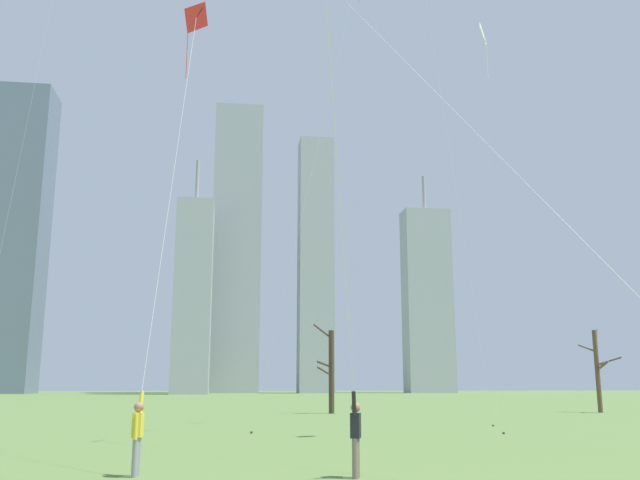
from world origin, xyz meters
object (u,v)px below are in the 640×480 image
(kite_flyer_foreground_left_blue, at_px, (341,234))
(kite_flyer_midfield_center_red, at_px, (151,334))
(kite_flyer_midfield_left_pink, at_px, (580,261))
(distant_kite_drifting_right_white, at_px, (485,67))
(distant_kite_high_overhead_yellow, at_px, (50,13))
(distant_kite_drifting_left_teal, at_px, (347,19))
(bare_tree_center, at_px, (598,368))
(bare_tree_far_right_edge, at_px, (331,370))

(kite_flyer_foreground_left_blue, height_order, kite_flyer_midfield_center_red, kite_flyer_foreground_left_blue)
(kite_flyer_midfield_left_pink, bearing_deg, distant_kite_drifting_right_white, 75.33)
(distant_kite_high_overhead_yellow, bearing_deg, distant_kite_drifting_left_teal, -6.00)
(kite_flyer_midfield_left_pink, bearing_deg, bare_tree_center, 60.55)
(distant_kite_high_overhead_yellow, relative_size, bare_tree_center, 3.45)
(kite_flyer_foreground_left_blue, distance_m, bare_tree_center, 43.83)
(kite_flyer_midfield_left_pink, xyz_separation_m, distant_kite_drifting_left_teal, (-1.86, 15.97, 14.22))
(distant_kite_high_overhead_yellow, relative_size, bare_tree_far_right_edge, 3.34)
(kite_flyer_foreground_left_blue, bearing_deg, bare_tree_center, 55.40)
(kite_flyer_foreground_left_blue, height_order, distant_kite_drifting_left_teal, distant_kite_drifting_left_teal)
(bare_tree_center, bearing_deg, distant_kite_high_overhead_yellow, -153.28)
(kite_flyer_midfield_center_red, distance_m, distant_kite_drifting_right_white, 18.62)
(kite_flyer_midfield_left_pink, xyz_separation_m, bare_tree_center, (19.88, 35.22, -1.30))
(kite_flyer_foreground_left_blue, distance_m, distant_kite_high_overhead_yellow, 25.33)
(kite_flyer_midfield_center_red, bearing_deg, distant_kite_drifting_left_teal, 58.99)
(kite_flyer_foreground_left_blue, xyz_separation_m, bare_tree_far_right_edge, (5.27, 37.02, -1.64))
(distant_kite_high_overhead_yellow, distance_m, bare_tree_center, 42.59)
(bare_tree_center, bearing_deg, kite_flyer_midfield_center_red, -132.97)
(distant_kite_drifting_right_white, bearing_deg, bare_tree_far_right_edge, 97.16)
(kite_flyer_foreground_left_blue, height_order, kite_flyer_midfield_left_pink, kite_flyer_midfield_left_pink)
(kite_flyer_foreground_left_blue, relative_size, distant_kite_high_overhead_yellow, 0.78)
(kite_flyer_foreground_left_blue, xyz_separation_m, distant_kite_drifting_left_teal, (3.12, 16.81, 14.00))
(kite_flyer_midfield_left_pink, relative_size, bare_tree_center, 2.96)
(kite_flyer_foreground_left_blue, xyz_separation_m, distant_kite_drifting_right_white, (8.25, 13.30, 10.22))
(distant_kite_high_overhead_yellow, xyz_separation_m, bare_tree_far_right_edge, (15.79, 18.78, -15.72))
(distant_kite_high_overhead_yellow, bearing_deg, bare_tree_center, 26.72)
(distant_kite_drifting_left_teal, bearing_deg, kite_flyer_midfield_center_red, -121.01)
(bare_tree_far_right_edge, bearing_deg, bare_tree_center, -2.81)
(bare_tree_far_right_edge, relative_size, bare_tree_center, 1.03)
(kite_flyer_foreground_left_blue, bearing_deg, kite_flyer_midfield_center_red, 126.08)
(kite_flyer_foreground_left_blue, height_order, bare_tree_center, kite_flyer_foreground_left_blue)
(distant_kite_drifting_left_teal, bearing_deg, distant_kite_drifting_right_white, -34.40)
(distant_kite_drifting_right_white, distance_m, bare_tree_far_right_edge, 26.69)
(kite_flyer_midfield_center_red, relative_size, distant_kite_drifting_right_white, 0.85)
(distant_kite_high_overhead_yellow, distance_m, bare_tree_far_right_edge, 29.14)
(bare_tree_center, bearing_deg, kite_flyer_midfield_left_pink, -119.45)
(kite_flyer_midfield_center_red, height_order, bare_tree_far_right_edge, kite_flyer_midfield_center_red)
(kite_flyer_midfield_left_pink, relative_size, distant_kite_drifting_left_teal, 0.84)
(kite_flyer_foreground_left_blue, relative_size, kite_flyer_midfield_left_pink, 0.91)
(distant_kite_high_overhead_yellow, bearing_deg, kite_flyer_midfield_center_red, -62.73)
(distant_kite_high_overhead_yellow, height_order, bare_tree_center, distant_kite_high_overhead_yellow)
(kite_flyer_midfield_left_pink, bearing_deg, distant_kite_high_overhead_yellow, 131.71)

